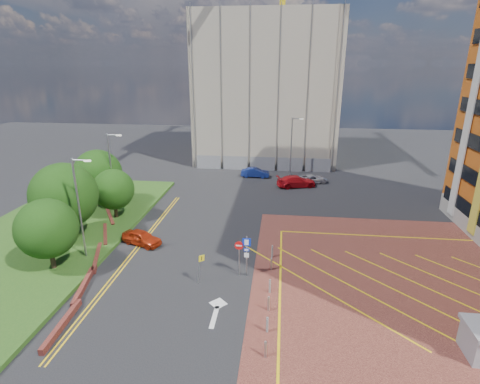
% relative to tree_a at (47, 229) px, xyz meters
% --- Properties ---
extents(ground, '(140.00, 140.00, 0.00)m').
position_rel_tree_a_xyz_m(ground, '(14.00, 0.00, -3.50)').
color(ground, black).
rests_on(ground, ground).
extents(forecourt, '(26.00, 26.00, 0.02)m').
position_rel_tree_a_xyz_m(forecourt, '(28.00, 0.00, -3.49)').
color(forecourt, brown).
rests_on(forecourt, ground).
extents(grass_bed, '(14.00, 32.00, 0.30)m').
position_rel_tree_a_xyz_m(grass_bed, '(-4.00, 6.00, -3.35)').
color(grass_bed, '#234C18').
rests_on(grass_bed, ground).
extents(retaining_wall, '(6.06, 20.33, 0.40)m').
position_rel_tree_a_xyz_m(retaining_wall, '(2.20, 2.00, -3.30)').
color(retaining_wall, maroon).
rests_on(retaining_wall, ground).
extents(tree_a, '(4.40, 4.40, 5.41)m').
position_rel_tree_a_xyz_m(tree_a, '(0.00, 0.00, 0.00)').
color(tree_a, '#3D2B1C').
rests_on(tree_a, grass_bed).
extents(tree_b, '(5.60, 5.60, 6.74)m').
position_rel_tree_a_xyz_m(tree_b, '(-1.50, 5.00, 0.73)').
color(tree_b, '#3D2B1C').
rests_on(tree_b, grass_bed).
extents(tree_c, '(4.00, 4.00, 4.90)m').
position_rel_tree_a_xyz_m(tree_c, '(0.50, 10.00, -0.31)').
color(tree_c, '#3D2B1C').
rests_on(tree_c, grass_bed).
extents(tree_d, '(5.00, 5.00, 6.08)m').
position_rel_tree_a_xyz_m(tree_d, '(-2.50, 13.00, 0.37)').
color(tree_d, '#3D2B1C').
rests_on(tree_d, grass_bed).
extents(lamp_left_near, '(1.53, 0.16, 8.00)m').
position_rel_tree_a_xyz_m(lamp_left_near, '(1.58, 2.00, 1.16)').
color(lamp_left_near, '#9EA0A8').
rests_on(lamp_left_near, grass_bed).
extents(lamp_left_far, '(1.53, 0.16, 8.00)m').
position_rel_tree_a_xyz_m(lamp_left_far, '(-0.42, 12.00, 1.16)').
color(lamp_left_far, '#9EA0A8').
rests_on(lamp_left_far, grass_bed).
extents(lamp_back, '(1.53, 0.16, 8.00)m').
position_rel_tree_a_xyz_m(lamp_back, '(18.08, 28.00, 0.86)').
color(lamp_back, '#9EA0A8').
rests_on(lamp_back, ground).
extents(sign_cluster, '(1.17, 0.12, 3.20)m').
position_rel_tree_a_xyz_m(sign_cluster, '(14.30, 0.98, -1.55)').
color(sign_cluster, '#9EA0A8').
rests_on(sign_cluster, ground).
extents(warning_sign, '(0.57, 0.38, 2.25)m').
position_rel_tree_a_xyz_m(warning_sign, '(11.34, -0.36, -2.07)').
color(warning_sign, '#9EA0A8').
rests_on(warning_sign, ground).
extents(bollard_row, '(0.14, 11.14, 0.90)m').
position_rel_tree_a_xyz_m(bollard_row, '(16.30, -1.67, -3.03)').
color(bollard_row, '#9EA0A8').
rests_on(bollard_row, forecourt).
extents(construction_building, '(21.20, 19.20, 22.00)m').
position_rel_tree_a_xyz_m(construction_building, '(14.00, 40.00, 7.50)').
color(construction_building, '#B0A590').
rests_on(construction_building, ground).
extents(construction_fence, '(21.60, 0.06, 2.00)m').
position_rel_tree_a_xyz_m(construction_fence, '(15.00, 30.00, -2.50)').
color(construction_fence, gray).
rests_on(construction_fence, ground).
extents(car_red_left, '(3.94, 2.70, 1.25)m').
position_rel_tree_a_xyz_m(car_red_left, '(5.00, 5.02, -2.88)').
color(car_red_left, '#B42D0F').
rests_on(car_red_left, ground).
extents(car_blue_back, '(3.91, 1.50, 1.27)m').
position_rel_tree_a_xyz_m(car_blue_back, '(13.21, 26.43, -2.87)').
color(car_blue_back, navy).
rests_on(car_blue_back, ground).
extents(car_red_back, '(5.31, 3.34, 1.43)m').
position_rel_tree_a_xyz_m(car_red_back, '(18.73, 22.71, -2.79)').
color(car_red_back, red).
rests_on(car_red_back, ground).
extents(car_silver_back, '(4.34, 3.06, 1.10)m').
position_rel_tree_a_xyz_m(car_silver_back, '(20.92, 24.61, -2.95)').
color(car_silver_back, silver).
rests_on(car_silver_back, ground).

